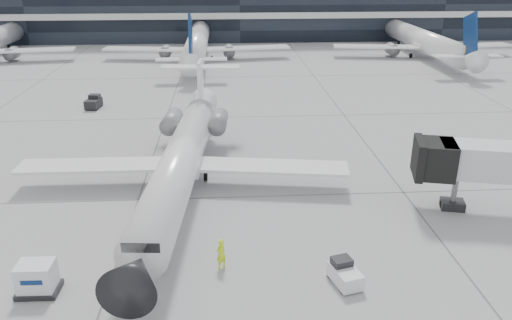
{
  "coord_description": "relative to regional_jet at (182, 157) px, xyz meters",
  "views": [
    {
      "loc": [
        -3.41,
        -33.43,
        16.68
      ],
      "look_at": [
        -1.21,
        0.88,
        2.6
      ],
      "focal_mm": 35.0,
      "sensor_mm": 36.0,
      "label": 1
    }
  ],
  "objects": [
    {
      "name": "ground",
      "position": [
        6.78,
        -2.08,
        -2.51
      ],
      "size": [
        220.0,
        220.0,
        0.0
      ],
      "primitive_type": "plane",
      "color": "gray",
      "rests_on": "ground"
    },
    {
      "name": "baggage_tug",
      "position": [
        9.67,
        -13.01,
        -1.91
      ],
      "size": [
        1.76,
        2.35,
        1.33
      ],
      "rotation": [
        0.0,
        0.0,
        0.27
      ],
      "color": "silver",
      "rests_on": "ground"
    },
    {
      "name": "bg_jet_center",
      "position": [
        -1.22,
        52.92,
        -2.51
      ],
      "size": [
        32.0,
        40.0,
        9.6
      ],
      "primitive_type": null,
      "color": "white",
      "rests_on": "ground"
    },
    {
      "name": "terminal",
      "position": [
        6.78,
        79.92,
        2.49
      ],
      "size": [
        170.0,
        22.0,
        10.0
      ],
      "primitive_type": "cube",
      "color": "black",
      "rests_on": "ground"
    },
    {
      "name": "cargo_uld",
      "position": [
        -6.79,
        -12.8,
        -1.62
      ],
      "size": [
        2.18,
        1.63,
        1.76
      ],
      "rotation": [
        0.0,
        0.0,
        -0.02
      ],
      "color": "black",
      "rests_on": "ground"
    },
    {
      "name": "ramp_worker",
      "position": [
        2.93,
        -11.08,
        -1.58
      ],
      "size": [
        0.8,
        0.78,
        1.85
      ],
      "primitive_type": "imported",
      "rotation": [
        0.0,
        0.0,
        3.88
      ],
      "color": "#D7FF1A",
      "rests_on": "ground"
    },
    {
      "name": "regional_jet",
      "position": [
        0.0,
        0.0,
        0.0
      ],
      "size": [
        25.46,
        31.81,
        7.34
      ],
      "rotation": [
        0.0,
        0.0,
        -0.08
      ],
      "color": "white",
      "rests_on": "ground"
    },
    {
      "name": "far_tug",
      "position": [
        -12.13,
        22.62,
        -1.82
      ],
      "size": [
        1.72,
        2.58,
        1.54
      ],
      "rotation": [
        0.0,
        0.0,
        -0.13
      ],
      "color": "black",
      "rests_on": "ground"
    },
    {
      "name": "traffic_cone",
      "position": [
        5.77,
        3.3,
        -2.21
      ],
      "size": [
        0.43,
        0.43,
        0.63
      ],
      "rotation": [
        0.0,
        0.0,
        0.01
      ],
      "color": "#EF500C",
      "rests_on": "ground"
    },
    {
      "name": "bg_jet_right",
      "position": [
        38.78,
        52.92,
        -2.51
      ],
      "size": [
        32.0,
        40.0,
        9.6
      ],
      "primitive_type": null,
      "color": "white",
      "rests_on": "ground"
    }
  ]
}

